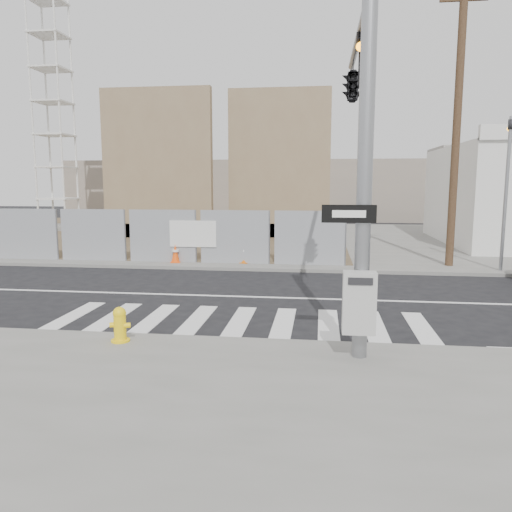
# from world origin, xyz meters

# --- Properties ---
(ground) EXTENTS (100.00, 100.00, 0.00)m
(ground) POSITION_xyz_m (0.00, 0.00, 0.00)
(ground) COLOR black
(ground) RESTS_ON ground
(sidewalk_far) EXTENTS (50.00, 20.00, 0.12)m
(sidewalk_far) POSITION_xyz_m (0.00, 14.00, 0.06)
(sidewalk_far) COLOR slate
(sidewalk_far) RESTS_ON ground
(signal_pole) EXTENTS (0.96, 5.87, 7.00)m
(signal_pole) POSITION_xyz_m (2.49, -2.05, 4.78)
(signal_pole) COLOR gray
(signal_pole) RESTS_ON sidewalk_near
(far_signal_pole) EXTENTS (0.16, 0.20, 5.60)m
(far_signal_pole) POSITION_xyz_m (8.00, 4.60, 3.48)
(far_signal_pole) COLOR gray
(far_signal_pole) RESTS_ON sidewalk_far
(chain_link_fence) EXTENTS (24.60, 0.04, 2.00)m
(chain_link_fence) POSITION_xyz_m (-10.00, 5.00, 1.12)
(chain_link_fence) COLOR gray
(chain_link_fence) RESTS_ON sidewalk_far
(concrete_wall_left) EXTENTS (6.00, 1.30, 8.00)m
(concrete_wall_left) POSITION_xyz_m (-7.00, 13.08, 3.38)
(concrete_wall_left) COLOR #7B634A
(concrete_wall_left) RESTS_ON sidewalk_far
(concrete_wall_right) EXTENTS (5.50, 1.30, 8.00)m
(concrete_wall_right) POSITION_xyz_m (-0.50, 14.08, 3.38)
(concrete_wall_right) COLOR #7B634A
(concrete_wall_right) RESTS_ON sidewalk_far
(crane_tower) EXTENTS (2.60, 2.60, 18.15)m
(crane_tower) POSITION_xyz_m (-15.00, 17.00, 9.02)
(crane_tower) COLOR slate
(crane_tower) RESTS_ON sidewalk_far
(utility_pole_right) EXTENTS (1.60, 0.28, 10.00)m
(utility_pole_right) POSITION_xyz_m (6.50, 5.50, 5.20)
(utility_pole_right) COLOR #4D3624
(utility_pole_right) RESTS_ON sidewalk_far
(fire_hydrant) EXTENTS (0.47, 0.47, 0.68)m
(fire_hydrant) POSITION_xyz_m (-1.98, -4.55, 0.45)
(fire_hydrant) COLOR yellow
(fire_hydrant) RESTS_ON sidewalk_near
(traffic_cone_c) EXTENTS (0.42, 0.42, 0.70)m
(traffic_cone_c) POSITION_xyz_m (-3.68, 4.89, 0.46)
(traffic_cone_c) COLOR #FF500D
(traffic_cone_c) RESTS_ON sidewalk_far
(traffic_cone_d) EXTENTS (0.49, 0.49, 0.75)m
(traffic_cone_d) POSITION_xyz_m (-1.06, 5.12, 0.48)
(traffic_cone_d) COLOR #D7630B
(traffic_cone_d) RESTS_ON sidewalk_far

